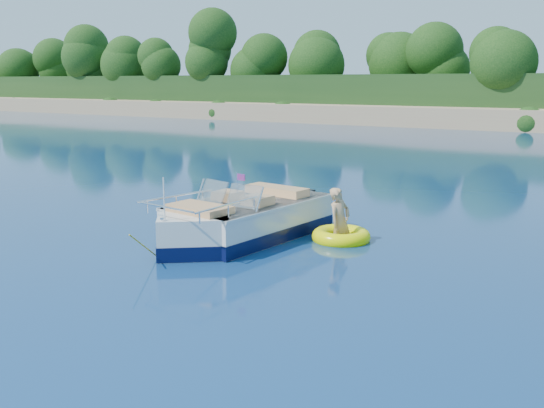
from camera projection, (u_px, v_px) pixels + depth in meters
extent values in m
plane|color=#0A2447|center=(263.00, 249.00, 12.56)|extent=(160.00, 160.00, 0.00)
cylinder|color=black|center=(128.00, 86.00, 69.44)|extent=(0.44, 0.44, 2.80)
sphere|color=black|center=(127.00, 62.00, 68.91)|extent=(4.62, 4.62, 4.62)
cylinder|color=black|center=(338.00, 85.00, 54.95)|extent=(0.44, 0.44, 3.20)
sphere|color=black|center=(339.00, 51.00, 54.35)|extent=(5.28, 5.28, 5.28)
cube|color=silver|center=(250.00, 223.00, 13.58)|extent=(2.36, 3.89, 1.03)
cube|color=silver|center=(194.00, 238.00, 12.24)|extent=(1.94, 1.94, 1.03)
cube|color=black|center=(250.00, 229.00, 13.61)|extent=(2.39, 3.93, 0.29)
cube|color=black|center=(194.00, 245.00, 12.27)|extent=(1.98, 1.98, 0.29)
cube|color=tan|center=(258.00, 208.00, 13.75)|extent=(1.85, 2.75, 0.10)
cube|color=silver|center=(250.00, 202.00, 13.49)|extent=(2.40, 3.90, 0.06)
cube|color=black|center=(302.00, 207.00, 15.13)|extent=(0.57, 0.40, 0.88)
cube|color=#8C9EA5|center=(214.00, 191.00, 13.18)|extent=(0.80, 0.44, 0.47)
cube|color=#8C9EA5|center=(244.00, 196.00, 12.64)|extent=(0.77, 0.28, 0.47)
cube|color=tan|center=(228.00, 200.00, 13.56)|extent=(0.60, 0.60, 0.39)
cube|color=tan|center=(258.00, 205.00, 13.03)|extent=(0.60, 0.60, 0.39)
cube|color=tan|center=(277.00, 194.00, 14.23)|extent=(1.58, 0.71, 0.37)
cube|color=tan|center=(200.00, 213.00, 12.29)|extent=(1.37, 0.87, 0.33)
cylinder|color=silver|center=(164.00, 199.00, 11.49)|extent=(0.03, 0.03, 0.83)
cube|color=red|center=(241.00, 177.00, 12.61)|extent=(0.22, 0.04, 0.14)
cube|color=silver|center=(163.00, 219.00, 11.53)|extent=(0.10, 0.07, 0.05)
cylinder|color=gold|center=(145.00, 247.00, 11.45)|extent=(0.27, 1.03, 0.75)
torus|color=#FEFF01|center=(341.00, 236.00, 13.25)|extent=(1.40, 1.40, 0.34)
torus|color=red|center=(341.00, 236.00, 13.24)|extent=(1.15, 1.15, 0.11)
imported|color=tan|center=(340.00, 241.00, 13.21)|extent=(0.54, 0.90, 1.65)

